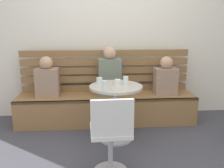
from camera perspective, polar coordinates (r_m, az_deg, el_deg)
ground at (r=2.90m, az=0.08°, el=-17.85°), size 8.00×8.00×0.00m
back_wall at (r=4.10m, az=-1.71°, el=12.91°), size 5.20×0.10×2.90m
booth_bench at (r=3.88m, az=-1.27°, el=-5.66°), size 2.70×0.52×0.44m
booth_backrest at (r=3.97m, az=-1.50°, el=3.09°), size 2.65×0.04×0.66m
cafe_table at (r=3.23m, az=0.88°, el=-4.20°), size 0.68×0.68×0.74m
white_chair at (r=2.49m, az=-0.20°, el=-11.30°), size 0.41×0.41×0.85m
person_adult at (r=3.77m, az=-0.52°, el=2.40°), size 0.34×0.22×0.74m
person_child_left at (r=3.82m, az=-14.61°, el=1.11°), size 0.34×0.22×0.60m
person_child_middle at (r=3.91m, az=12.18°, el=1.39°), size 0.34×0.22×0.59m
cup_ceramic_white at (r=3.21m, az=1.28°, el=0.43°), size 0.08×0.08×0.07m
cup_water_clear at (r=3.21m, az=3.15°, el=0.78°), size 0.07×0.07×0.11m
cup_glass_short at (r=3.28m, az=-2.90°, el=0.80°), size 0.08×0.08×0.08m
cup_glass_tall at (r=2.94m, az=-1.68°, el=-0.37°), size 0.07×0.07×0.12m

